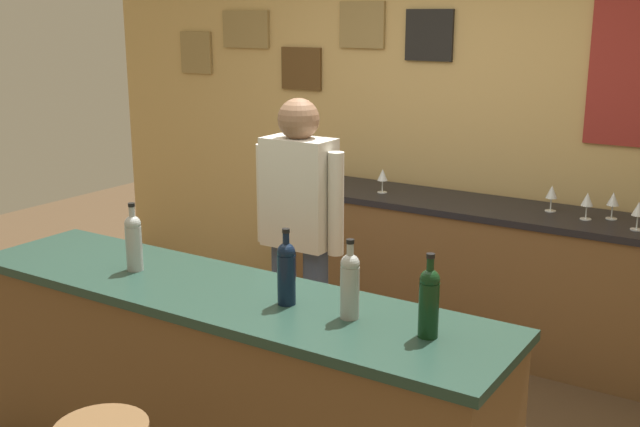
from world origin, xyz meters
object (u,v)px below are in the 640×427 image
Objects in this scene: wine_glass_d at (613,200)px; wine_bottle_c at (350,283)px; wine_bottle_a at (134,241)px; wine_glass_c at (587,200)px; wine_glass_e at (638,210)px; bartender at (299,231)px; wine_glass_b at (552,193)px; wine_glass_a at (383,176)px; wine_bottle_d at (429,300)px; wine_bottle_b at (286,271)px.

wine_bottle_c is at bearing -102.96° from wine_glass_d.
wine_bottle_c is (1.08, 0.04, 0.00)m from wine_bottle_a.
wine_glass_e is (0.28, -0.07, 0.00)m from wine_glass_c.
wine_glass_b is (0.93, 1.25, 0.07)m from bartender.
wine_glass_c is at bearing 54.74° from wine_bottle_a.
wine_glass_b is (1.22, 2.12, -0.05)m from wine_bottle_a.
wine_glass_b is at bearing 60.04° from wine_bottle_a.
wine_glass_a is (0.16, 2.01, -0.05)m from wine_bottle_a.
wine_bottle_b is at bearing -179.01° from wine_bottle_d.
wine_glass_e is at bearing -44.55° from wine_glass_d.
wine_bottle_d reaches higher than wine_glass_e.
wine_bottle_c is at bearing -65.05° from wine_glass_a.
wine_glass_b is 1.00× the size of wine_glass_d.
wine_bottle_a is 2.50m from wine_glass_c.
bartender reaches higher than wine_bottle_c.
wine_glass_a is 1.41m from wine_glass_d.
wine_glass_e is (0.33, 1.93, -0.05)m from wine_bottle_d.
wine_glass_e is (0.16, -0.16, 0.00)m from wine_glass_d.
wine_bottle_c is 2.04m from wine_glass_c.
wine_bottle_a and wine_bottle_b have the same top height.
wine_bottle_b is at bearing -109.91° from wine_glass_d.
wine_glass_c is 0.15m from wine_glass_d.
wine_bottle_d is 1.97× the size of wine_glass_e.
wine_bottle_d is (1.11, -0.83, 0.12)m from bartender.
wine_glass_d is 1.00× the size of wine_glass_e.
wine_glass_b is at bearing 53.49° from bartender.
wine_bottle_c is at bearing -46.39° from bartender.
wine_glass_b is at bearing -178.36° from wine_glass_d.
wine_glass_c is (0.36, 2.00, -0.05)m from wine_bottle_c.
wine_glass_b is 1.00× the size of wine_glass_e.
bartender reaches higher than wine_glass_a.
wine_bottle_c is 1.97× the size of wine_glass_c.
wine_glass_d is (0.76, 2.10, -0.05)m from wine_bottle_b.
wine_bottle_b reaches higher than wine_glass_b.
wine_bottle_c is 1.97× the size of wine_glass_b.
wine_glass_b is 1.00× the size of wine_glass_c.
wine_glass_a is 1.00× the size of wine_glass_b.
wine_bottle_a reaches higher than wine_glass_c.
wine_bottle_b is (0.51, -0.84, 0.12)m from bartender.
wine_glass_d is at bearing 44.85° from bartender.
wine_glass_d is 0.23m from wine_glass_e.
wine_glass_c is at bearing 88.80° from wine_bottle_d.
wine_glass_d is at bearing 36.09° from wine_glass_c.
wine_bottle_a is 1.97× the size of wine_glass_d.
wine_bottle_a is (-0.29, -0.86, 0.12)m from bartender.
wine_glass_a is at bearing -175.46° from wine_glass_d.
wine_glass_b is 0.53m from wine_glass_e.
bartender reaches higher than wine_bottle_a.
bartender is 10.45× the size of wine_glass_c.
wine_glass_b is at bearing 94.94° from wine_bottle_d.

